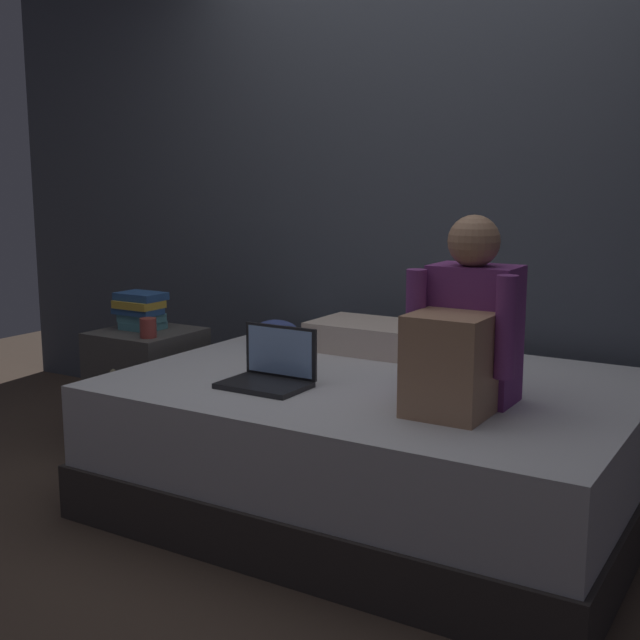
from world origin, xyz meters
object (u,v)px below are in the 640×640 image
(pillow, at_px, (375,337))
(book_stack, at_px, (140,310))
(person_sitting, at_px, (464,335))
(laptop, at_px, (271,371))
(mug, at_px, (148,328))
(bed, at_px, (379,444))
(clothes_pile, at_px, (279,337))
(nightstand, at_px, (148,389))

(pillow, relative_size, book_stack, 2.46)
(person_sitting, bearing_deg, laptop, -170.94)
(pillow, bearing_deg, laptop, -93.54)
(book_stack, bearing_deg, mug, -37.75)
(bed, xyz_separation_m, mug, (-1.17, -0.05, 0.36))
(bed, relative_size, clothes_pile, 6.37)
(bed, relative_size, book_stack, 8.80)
(person_sitting, relative_size, clothes_pile, 2.09)
(nightstand, relative_size, person_sitting, 0.88)
(book_stack, xyz_separation_m, clothes_pile, (0.70, 0.17, -0.09))
(mug, xyz_separation_m, clothes_pile, (0.52, 0.30, -0.04))
(clothes_pile, bearing_deg, bed, -21.18)
(person_sitting, distance_m, laptop, 0.76)
(nightstand, xyz_separation_m, clothes_pile, (0.65, 0.18, 0.29))
(person_sitting, height_order, clothes_pile, person_sitting)
(nightstand, height_order, laptop, laptop)
(book_stack, relative_size, mug, 2.52)
(bed, distance_m, mug, 1.23)
(laptop, bearing_deg, pillow, 86.46)
(clothes_pile, bearing_deg, pillow, 27.29)
(laptop, height_order, book_stack, book_stack)
(nightstand, distance_m, laptop, 1.10)
(bed, bearing_deg, clothes_pile, 158.82)
(person_sitting, bearing_deg, nightstand, 171.32)
(pillow, bearing_deg, book_stack, -161.36)
(nightstand, bearing_deg, book_stack, 162.00)
(bed, xyz_separation_m, nightstand, (-1.30, 0.07, 0.03))
(mug, bearing_deg, bed, 2.40)
(laptop, height_order, clothes_pile, laptop)
(bed, height_order, mug, mug)
(nightstand, bearing_deg, bed, -3.12)
(mug, height_order, clothes_pile, mug)
(bed, height_order, laptop, laptop)
(bed, relative_size, person_sitting, 3.05)
(pillow, bearing_deg, nightstand, -159.97)
(pillow, xyz_separation_m, book_stack, (-1.08, -0.37, 0.08))
(nightstand, height_order, clothes_pile, clothes_pile)
(book_stack, distance_m, clothes_pile, 0.72)
(person_sitting, relative_size, mug, 7.28)
(pillow, distance_m, mug, 1.04)
(nightstand, relative_size, clothes_pile, 1.84)
(bed, xyz_separation_m, book_stack, (-1.34, 0.08, 0.41))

